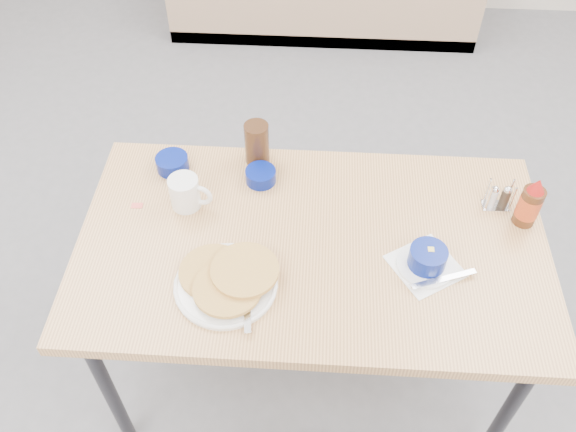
# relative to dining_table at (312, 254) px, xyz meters

# --- Properties ---
(ground) EXTENTS (6.00, 6.00, 0.00)m
(ground) POSITION_rel_dining_table_xyz_m (0.00, -0.25, -0.70)
(ground) COLOR slate
(ground) RESTS_ON ground
(dining_table) EXTENTS (1.40, 0.80, 0.76)m
(dining_table) POSITION_rel_dining_table_xyz_m (0.00, 0.00, 0.00)
(dining_table) COLOR tan
(dining_table) RESTS_ON ground
(pancake_plate) EXTENTS (0.29, 0.30, 0.05)m
(pancake_plate) POSITION_rel_dining_table_xyz_m (-0.23, -0.17, 0.08)
(pancake_plate) COLOR white
(pancake_plate) RESTS_ON dining_table
(coffee_mug) EXTENTS (0.14, 0.09, 0.11)m
(coffee_mug) POSITION_rel_dining_table_xyz_m (-0.39, 0.13, 0.12)
(coffee_mug) COLOR white
(coffee_mug) RESTS_ON dining_table
(grits_setting) EXTENTS (0.26, 0.24, 0.07)m
(grits_setting) POSITION_rel_dining_table_xyz_m (0.33, -0.07, 0.09)
(grits_setting) COLOR white
(grits_setting) RESTS_ON dining_table
(creamer_bowl) EXTENTS (0.11, 0.11, 0.05)m
(creamer_bowl) POSITION_rel_dining_table_xyz_m (-0.47, 0.28, 0.09)
(creamer_bowl) COLOR navy
(creamer_bowl) RESTS_ON dining_table
(butter_bowl) EXTENTS (0.10, 0.10, 0.04)m
(butter_bowl) POSITION_rel_dining_table_xyz_m (-0.18, 0.25, 0.08)
(butter_bowl) COLOR navy
(butter_bowl) RESTS_ON dining_table
(amber_tumbler) EXTENTS (0.09, 0.09, 0.15)m
(amber_tumbler) POSITION_rel_dining_table_xyz_m (-0.20, 0.34, 0.14)
(amber_tumbler) COLOR #372011
(amber_tumbler) RESTS_ON dining_table
(condiment_caddy) EXTENTS (0.08, 0.05, 0.10)m
(condiment_caddy) POSITION_rel_dining_table_xyz_m (0.57, 0.18, 0.10)
(condiment_caddy) COLOR silver
(condiment_caddy) RESTS_ON dining_table
(syrup_bottle) EXTENTS (0.07, 0.07, 0.18)m
(syrup_bottle) POSITION_rel_dining_table_xyz_m (0.64, 0.12, 0.14)
(syrup_bottle) COLOR #47230F
(syrup_bottle) RESTS_ON dining_table
(sugar_wrapper) EXTENTS (0.04, 0.02, 0.00)m
(sugar_wrapper) POSITION_rel_dining_table_xyz_m (-0.55, 0.11, 0.06)
(sugar_wrapper) COLOR #F25A50
(sugar_wrapper) RESTS_ON dining_table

